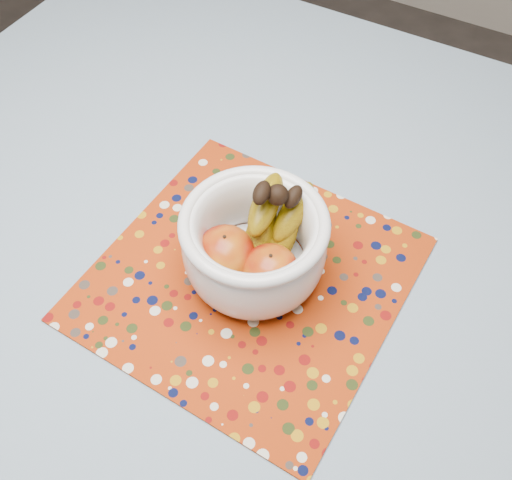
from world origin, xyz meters
TOP-DOWN VIEW (x-y plane):
  - table at (0.00, 0.00)m, footprint 1.20×1.20m
  - tablecloth at (0.00, 0.00)m, footprint 1.32×1.32m
  - placemat at (0.11, -0.05)m, footprint 0.45×0.45m
  - fruit_bowl at (0.12, -0.03)m, footprint 0.21×0.22m

SIDE VIEW (x-z plane):
  - table at x=0.00m, z-range 0.30..1.05m
  - tablecloth at x=0.00m, z-range 0.75..0.76m
  - placemat at x=0.11m, z-range 0.76..0.76m
  - fruit_bowl at x=0.12m, z-range 0.75..0.92m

